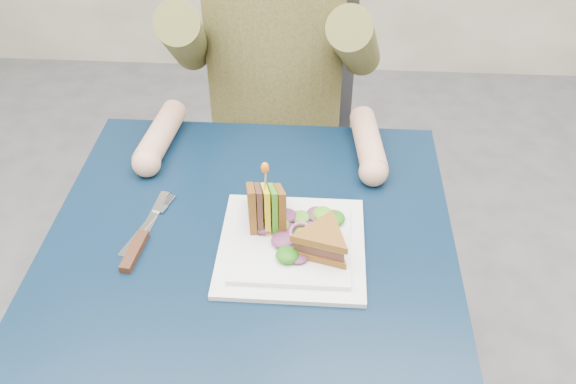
# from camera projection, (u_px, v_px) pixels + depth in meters

# --- Properties ---
(table) EXTENTS (0.75, 0.75, 0.73)m
(table) POSITION_uv_depth(u_px,v_px,m) (251.00, 267.00, 1.17)
(table) COLOR black
(table) RESTS_ON ground
(chair) EXTENTS (0.42, 0.40, 0.93)m
(chair) POSITION_uv_depth(u_px,v_px,m) (278.00, 124.00, 1.75)
(chair) COLOR #47474C
(chair) RESTS_ON ground
(diner) EXTENTS (0.54, 0.59, 0.74)m
(diner) POSITION_uv_depth(u_px,v_px,m) (273.00, 16.00, 1.42)
(diner) COLOR brown
(diner) RESTS_ON chair
(plate) EXTENTS (0.26, 0.26, 0.02)m
(plate) POSITION_uv_depth(u_px,v_px,m) (292.00, 245.00, 1.09)
(plate) COLOR white
(plate) RESTS_ON table
(sandwich_flat) EXTENTS (0.14, 0.14, 0.05)m
(sandwich_flat) POSITION_uv_depth(u_px,v_px,m) (323.00, 242.00, 1.05)
(sandwich_flat) COLOR brown
(sandwich_flat) RESTS_ON plate
(sandwich_upright) EXTENTS (0.09, 0.15, 0.15)m
(sandwich_upright) POSITION_uv_depth(u_px,v_px,m) (266.00, 208.00, 1.10)
(sandwich_upright) COLOR brown
(sandwich_upright) RESTS_ON plate
(fork) EXTENTS (0.07, 0.17, 0.01)m
(fork) POSITION_uv_depth(u_px,v_px,m) (146.00, 225.00, 1.14)
(fork) COLOR silver
(fork) RESTS_ON table
(knife) EXTENTS (0.04, 0.22, 0.02)m
(knife) POSITION_uv_depth(u_px,v_px,m) (139.00, 244.00, 1.10)
(knife) COLOR silver
(knife) RESTS_ON table
(toothpick) EXTENTS (0.01, 0.01, 0.06)m
(toothpick) POSITION_uv_depth(u_px,v_px,m) (265.00, 181.00, 1.06)
(toothpick) COLOR tan
(toothpick) RESTS_ON sandwich_upright
(toothpick_frill) EXTENTS (0.01, 0.01, 0.02)m
(toothpick_frill) POSITION_uv_depth(u_px,v_px,m) (265.00, 168.00, 1.04)
(toothpick_frill) COLOR orange
(toothpick_frill) RESTS_ON sandwich_upright
(lettuce_spill) EXTENTS (0.15, 0.13, 0.02)m
(lettuce_spill) POSITION_uv_depth(u_px,v_px,m) (295.00, 232.00, 1.09)
(lettuce_spill) COLOR #337A14
(lettuce_spill) RESTS_ON plate
(onion_ring) EXTENTS (0.04, 0.04, 0.02)m
(onion_ring) POSITION_uv_depth(u_px,v_px,m) (300.00, 233.00, 1.08)
(onion_ring) COLOR #9E4C7A
(onion_ring) RESTS_ON plate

